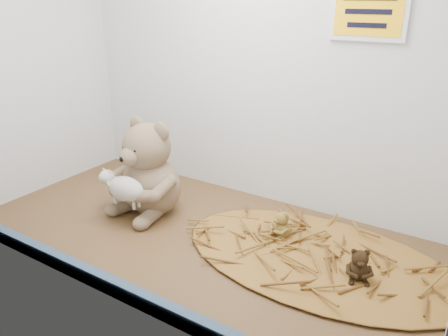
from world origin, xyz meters
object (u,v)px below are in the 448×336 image
Objects in this scene: main_teddy at (150,167)px; mini_teddy_tan at (282,223)px; mini_teddy_brown at (359,263)px; toy_lamb at (126,189)px.

main_teddy is 40.36cm from mini_teddy_tan.
mini_teddy_brown is (60.86, -2.33, -8.67)cm from main_teddy.
main_teddy is 3.72× the size of mini_teddy_brown.
toy_lamb is (0.00, -9.79, -3.19)cm from main_teddy.
toy_lamb reaches higher than mini_teddy_tan.
mini_teddy_brown is (21.82, -7.59, 0.13)cm from mini_teddy_tan.
mini_teddy_tan is (39.04, 15.05, -5.61)cm from toy_lamb.
mini_teddy_brown is at bearing 12.10° from mini_teddy_tan.
main_teddy is 1.86× the size of toy_lamb.
main_teddy is at bearing 153.64° from mini_teddy_brown.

